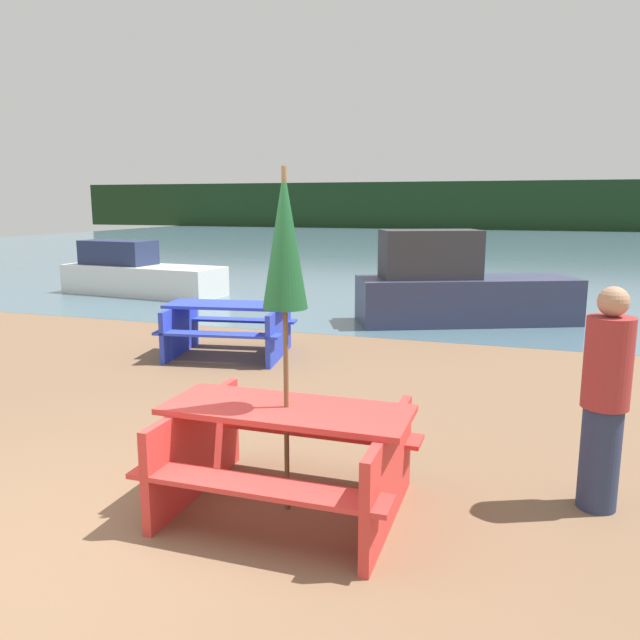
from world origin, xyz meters
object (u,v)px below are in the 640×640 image
object	(u,v)px
picnic_table_red	(287,448)
boat_second	(138,274)
picnic_table_blue	(229,324)
boat	(458,289)
person	(605,400)
umbrella_darkgreen	(285,242)

from	to	relation	value
picnic_table_red	boat_second	distance (m)	11.90
picnic_table_blue	boat	bearing A→B (deg)	51.56
boat_second	person	size ratio (longest dim) A/B	2.54
picnic_table_red	person	bearing A→B (deg)	18.76
person	picnic_table_blue	bearing A→B (deg)	144.26
picnic_table_red	umbrella_darkgreen	size ratio (longest dim) A/B	0.72
umbrella_darkgreen	person	world-z (taller)	umbrella_darkgreen
boat_second	boat	bearing A→B (deg)	-4.22
boat_second	picnic_table_red	bearing A→B (deg)	-45.28
umbrella_darkgreen	boat_second	bearing A→B (deg)	129.37
picnic_table_blue	umbrella_darkgreen	bearing A→B (deg)	-58.49
picnic_table_blue	picnic_table_red	bearing A→B (deg)	-58.49
picnic_table_blue	boat_second	size ratio (longest dim) A/B	0.47
picnic_table_red	picnic_table_blue	bearing A→B (deg)	121.51
boat_second	person	distance (m)	12.91
picnic_table_blue	boat	xyz separation A→B (m)	(2.94, 3.71, 0.17)
umbrella_darkgreen	person	size ratio (longest dim) A/B	1.49
picnic_table_red	person	size ratio (longest dim) A/B	1.08
person	boat_second	bearing A→B (deg)	139.05
boat	boat_second	xyz separation A→B (m)	(-7.95, 1.34, -0.15)
boat	person	distance (m)	7.34
boat	umbrella_darkgreen	bearing A→B (deg)	-116.20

